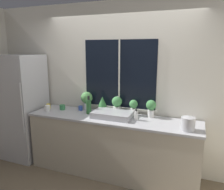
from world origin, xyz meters
TOP-DOWN VIEW (x-y plane):
  - ground_plane at (0.00, 0.00)m, footprint 14.00×14.00m
  - wall_back at (0.00, 0.68)m, footprint 8.00×0.09m
  - wall_left at (-2.36, 1.50)m, footprint 0.06×7.00m
  - counter at (0.00, 0.30)m, footprint 2.66×0.63m
  - refrigerator at (-1.73, 0.28)m, footprint 0.70×0.68m
  - sink at (0.01, 0.32)m, footprint 0.60×0.44m
  - potted_plant_far_left at (-0.55, 0.54)m, footprint 0.20×0.20m
  - potted_plant_left at (-0.26, 0.54)m, footprint 0.15×0.15m
  - potted_plant_center at (0.00, 0.54)m, footprint 0.17×0.17m
  - potted_plant_right at (0.28, 0.54)m, footprint 0.13×0.13m
  - potted_plant_far_right at (0.55, 0.54)m, footprint 0.15×0.15m
  - soap_bottle at (0.39, 0.31)m, footprint 0.05×0.05m
  - bottle_tall at (-0.41, 0.35)m, footprint 0.08×0.08m
  - mug_green at (-0.95, 0.39)m, footprint 0.09×0.09m
  - mug_yellow at (-1.22, 0.37)m, footprint 0.07×0.07m
  - mug_white at (-1.12, 0.21)m, footprint 0.09×0.09m
  - mug_blue at (-0.63, 0.47)m, footprint 0.07×0.07m
  - kettle at (1.11, 0.15)m, footprint 0.18×0.18m

SIDE VIEW (x-z plane):
  - ground_plane at x=0.00m, z-range 0.00..0.00m
  - counter at x=0.00m, z-range 0.00..0.94m
  - refrigerator at x=-1.73m, z-range 0.00..1.86m
  - mug_blue at x=-0.63m, z-range 0.94..1.01m
  - mug_yellow at x=-1.22m, z-range 0.94..1.02m
  - mug_green at x=-0.95m, z-range 0.94..1.02m
  - sink at x=0.01m, z-range 0.84..1.12m
  - mug_white at x=-1.12m, z-range 0.94..1.04m
  - soap_bottle at x=0.39m, z-range 0.92..1.09m
  - kettle at x=1.11m, z-range 0.93..1.13m
  - bottle_tall at x=-0.41m, z-range 0.91..1.20m
  - potted_plant_left at x=-0.26m, z-range 0.95..1.20m
  - potted_plant_right at x=0.28m, z-range 0.96..1.20m
  - potted_plant_center at x=0.00m, z-range 0.95..1.23m
  - potted_plant_far_right at x=0.55m, z-range 0.96..1.23m
  - potted_plant_far_left at x=-0.55m, z-range 0.97..1.28m
  - wall_left at x=-2.36m, z-range 0.00..2.70m
  - wall_back at x=0.00m, z-range 0.00..2.70m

